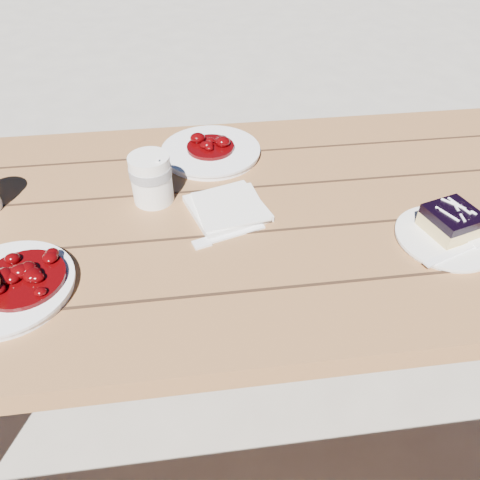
{
  "coord_description": "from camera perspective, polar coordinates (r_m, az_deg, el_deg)",
  "views": [
    {
      "loc": [
        -0.14,
        -0.8,
        1.37
      ],
      "look_at": [
        -0.06,
        -0.17,
        0.81
      ],
      "focal_mm": 35.0,
      "sensor_mm": 36.0,
      "label": 1
    }
  ],
  "objects": [
    {
      "name": "napkin_stack",
      "position": [
        1.01,
        -1.58,
        3.87
      ],
      "size": [
        0.19,
        0.19,
        0.01
      ],
      "primitive_type": "cube",
      "rotation": [
        0.0,
        0.0,
        0.3
      ],
      "color": "white",
      "rests_on": "picnic_table"
    },
    {
      "name": "second_plate",
      "position": [
        1.21,
        -3.59,
        10.68
      ],
      "size": [
        0.24,
        0.24,
        0.02
      ],
      "primitive_type": "cylinder",
      "color": "white",
      "rests_on": "picnic_table"
    },
    {
      "name": "fork_table",
      "position": [
        0.95,
        -0.46,
        0.81
      ],
      "size": [
        0.16,
        0.07,
        0.0
      ],
      "primitive_type": null,
      "rotation": [
        0.0,
        0.0,
        1.87
      ],
      "color": "white",
      "rests_on": "picnic_table"
    },
    {
      "name": "fork_dessert",
      "position": [
        0.98,
        24.25,
        -1.61
      ],
      "size": [
        0.16,
        0.08,
        0.0
      ],
      "primitive_type": null,
      "rotation": [
        0.0,
        0.0,
        -1.21
      ],
      "color": "white",
      "rests_on": "dessert_plate"
    },
    {
      "name": "goulash_stew",
      "position": [
        0.9,
        -25.18,
        -3.64
      ],
      "size": [
        0.15,
        0.15,
        0.04
      ],
      "primitive_type": null,
      "color": "#4A0204",
      "rests_on": "main_plate"
    },
    {
      "name": "main_plate",
      "position": [
        0.93,
        -26.48,
        -5.25
      ],
      "size": [
        0.23,
        0.23,
        0.02
      ],
      "primitive_type": "cylinder",
      "color": "white",
      "rests_on": "picnic_table"
    },
    {
      "name": "ground",
      "position": [
        1.59,
        1.3,
        -18.16
      ],
      "size": [
        60.0,
        60.0,
        0.0
      ],
      "primitive_type": "plane",
      "color": "#A19B91",
      "rests_on": "ground"
    },
    {
      "name": "blueberry_cake",
      "position": [
        1.02,
        24.39,
        2.15
      ],
      "size": [
        0.11,
        0.11,
        0.05
      ],
      "rotation": [
        0.0,
        0.0,
        0.28
      ],
      "color": "#DFC479",
      "rests_on": "dessert_plate"
    },
    {
      "name": "second_stew",
      "position": [
        1.19,
        -3.65,
        11.88
      ],
      "size": [
        0.12,
        0.12,
        0.04
      ],
      "primitive_type": null,
      "color": "#4A0204",
      "rests_on": "second_plate"
    },
    {
      "name": "picnic_table",
      "position": [
        1.13,
        1.75,
        -2.67
      ],
      "size": [
        2.0,
        1.55,
        0.75
      ],
      "color": "brown",
      "rests_on": "ground"
    },
    {
      "name": "coffee_cup",
      "position": [
        1.03,
        -10.75,
        7.34
      ],
      "size": [
        0.09,
        0.09,
        0.11
      ],
      "primitive_type": "cylinder",
      "color": "white",
      "rests_on": "picnic_table"
    },
    {
      "name": "dessert_plate",
      "position": [
        1.02,
        23.8,
        0.25
      ],
      "size": [
        0.19,
        0.19,
        0.01
      ],
      "primitive_type": "cylinder",
      "color": "white",
      "rests_on": "picnic_table"
    }
  ]
}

